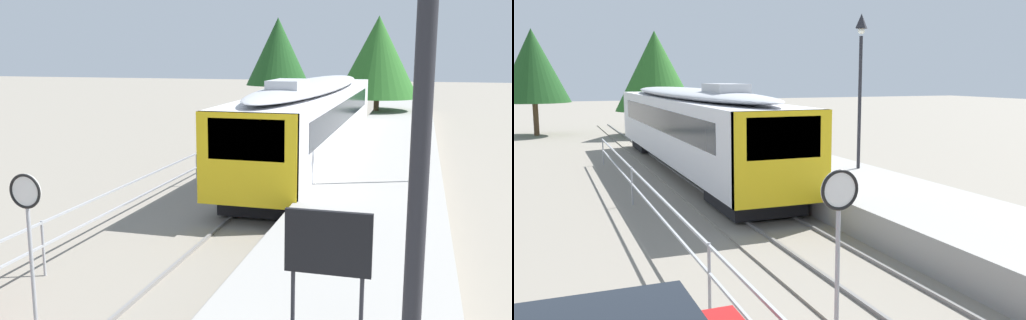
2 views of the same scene
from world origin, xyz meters
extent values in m
plane|color=gray|center=(-3.00, 22.00, 0.00)|extent=(160.00, 160.00, 0.00)
cube|color=gray|center=(0.00, 22.00, 0.03)|extent=(3.20, 60.00, 0.06)
cube|color=slate|center=(-0.72, 22.00, 0.10)|extent=(0.08, 60.00, 0.08)
cube|color=slate|center=(0.72, 22.00, 0.10)|extent=(0.08, 60.00, 0.08)
cube|color=silver|center=(0.00, 26.35, 1.96)|extent=(2.80, 20.15, 2.55)
cube|color=yellow|center=(0.00, 16.37, 1.96)|extent=(2.80, 0.24, 2.55)
cube|color=black|center=(0.00, 16.29, 2.53)|extent=(2.13, 0.08, 1.12)
cube|color=black|center=(0.00, 26.35, 2.37)|extent=(2.82, 16.93, 0.92)
ellipsoid|color=#B2B5BA|center=(0.00, 26.35, 3.42)|extent=(2.69, 19.34, 0.44)
cube|color=#B2B5BA|center=(0.00, 21.31, 3.70)|extent=(1.10, 2.20, 0.36)
cube|color=#EAE5C6|center=(0.00, 16.30, 0.97)|extent=(1.00, 0.10, 0.20)
cube|color=black|center=(0.00, 18.67, 0.42)|extent=(2.24, 3.20, 0.55)
cube|color=black|center=(0.00, 34.02, 0.42)|extent=(2.24, 3.20, 0.55)
cube|color=#999691|center=(3.25, 22.00, 0.45)|extent=(3.90, 60.00, 0.90)
cylinder|color=#232328|center=(4.42, 19.84, 3.20)|extent=(0.12, 0.12, 4.60)
pyramid|color=#232328|center=(4.42, 19.84, 6.00)|extent=(0.34, 0.34, 0.50)
sphere|color=silver|center=(4.42, 19.84, 5.68)|extent=(0.24, 0.24, 0.24)
cylinder|color=#9EA0A5|center=(-1.94, 9.84, 1.10)|extent=(0.07, 0.07, 2.20)
cylinder|color=white|center=(-1.94, 9.82, 2.50)|extent=(0.60, 0.03, 0.60)
torus|color=black|center=(-1.94, 9.81, 2.50)|extent=(0.61, 0.05, 0.61)
cube|color=#9EA0A5|center=(-3.30, 12.00, 1.20)|extent=(0.05, 36.00, 0.05)
cube|color=#9EA0A5|center=(-3.30, 12.00, 0.69)|extent=(0.05, 36.00, 0.05)
cylinder|color=#9EA0A5|center=(-3.30, 12.00, 0.62)|extent=(0.06, 0.06, 1.25)
cylinder|color=#9EA0A5|center=(-3.30, 21.00, 0.62)|extent=(0.06, 0.06, 1.25)
cylinder|color=#9EA0A5|center=(-3.30, 30.00, 0.62)|extent=(0.06, 0.06, 1.25)
cylinder|color=brown|center=(1.52, 41.96, 0.89)|extent=(0.36, 0.36, 1.78)
cone|color=#286023|center=(1.52, 41.96, 4.50)|extent=(5.52, 5.52, 5.43)
cylinder|color=brown|center=(-6.26, 45.51, 1.16)|extent=(0.36, 0.36, 2.32)
cone|color=#1E4C1E|center=(-6.26, 45.51, 4.86)|extent=(4.87, 4.87, 5.09)
camera|label=1|loc=(4.41, 1.71, 4.81)|focal=40.71mm
camera|label=2|loc=(-5.89, 2.80, 4.13)|focal=39.45mm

